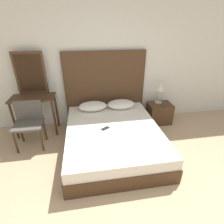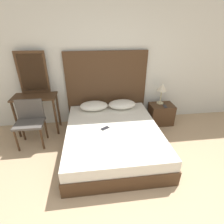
{
  "view_description": "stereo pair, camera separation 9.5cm",
  "coord_description": "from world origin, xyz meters",
  "px_view_note": "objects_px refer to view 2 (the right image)",
  "views": [
    {
      "loc": [
        -0.49,
        -0.85,
        2.07
      ],
      "look_at": [
        -0.05,
        1.81,
        0.68
      ],
      "focal_mm": 28.0,
      "sensor_mm": 36.0,
      "label": 1
    },
    {
      "loc": [
        -0.4,
        -0.86,
        2.07
      ],
      "look_at": [
        -0.05,
        1.81,
        0.68
      ],
      "focal_mm": 28.0,
      "sensor_mm": 36.0,
      "label": 2
    }
  ],
  "objects_px": {
    "bed": "(113,137)",
    "phone_on_nightstand": "(165,106)",
    "phone_on_bed": "(105,128)",
    "table_lamp": "(162,88)",
    "vanity_desk": "(36,104)",
    "nightstand": "(161,114)",
    "chair": "(30,119)"
  },
  "relations": [
    {
      "from": "bed",
      "to": "phone_on_nightstand",
      "type": "bearing_deg",
      "value": 27.58
    },
    {
      "from": "phone_on_nightstand",
      "to": "phone_on_bed",
      "type": "bearing_deg",
      "value": -154.04
    },
    {
      "from": "table_lamp",
      "to": "vanity_desk",
      "type": "height_order",
      "value": "table_lamp"
    },
    {
      "from": "nightstand",
      "to": "vanity_desk",
      "type": "xyz_separation_m",
      "value": [
        -2.63,
        0.02,
        0.39
      ]
    },
    {
      "from": "nightstand",
      "to": "phone_on_nightstand",
      "type": "distance_m",
      "value": 0.25
    },
    {
      "from": "phone_on_nightstand",
      "to": "nightstand",
      "type": "bearing_deg",
      "value": 105.2
    },
    {
      "from": "bed",
      "to": "table_lamp",
      "type": "height_order",
      "value": "table_lamp"
    },
    {
      "from": "nightstand",
      "to": "vanity_desk",
      "type": "bearing_deg",
      "value": 179.62
    },
    {
      "from": "table_lamp",
      "to": "phone_on_nightstand",
      "type": "height_order",
      "value": "table_lamp"
    },
    {
      "from": "phone_on_bed",
      "to": "vanity_desk",
      "type": "xyz_separation_m",
      "value": [
        -1.3,
        0.77,
        0.19
      ]
    },
    {
      "from": "phone_on_nightstand",
      "to": "chair",
      "type": "bearing_deg",
      "value": -173.93
    },
    {
      "from": "phone_on_bed",
      "to": "chair",
      "type": "xyz_separation_m",
      "value": [
        -1.33,
        0.37,
        0.07
      ]
    },
    {
      "from": "bed",
      "to": "table_lamp",
      "type": "xyz_separation_m",
      "value": [
        1.17,
        0.81,
        0.6
      ]
    },
    {
      "from": "bed",
      "to": "vanity_desk",
      "type": "height_order",
      "value": "vanity_desk"
    },
    {
      "from": "nightstand",
      "to": "chair",
      "type": "height_order",
      "value": "chair"
    },
    {
      "from": "bed",
      "to": "chair",
      "type": "relative_size",
      "value": 2.33
    },
    {
      "from": "phone_on_bed",
      "to": "phone_on_nightstand",
      "type": "relative_size",
      "value": 1.02
    },
    {
      "from": "nightstand",
      "to": "chair",
      "type": "xyz_separation_m",
      "value": [
        -2.66,
        -0.38,
        0.28
      ]
    },
    {
      "from": "table_lamp",
      "to": "chair",
      "type": "height_order",
      "value": "table_lamp"
    },
    {
      "from": "bed",
      "to": "phone_on_bed",
      "type": "distance_m",
      "value": 0.26
    },
    {
      "from": "bed",
      "to": "phone_on_bed",
      "type": "xyz_separation_m",
      "value": [
        -0.14,
        -0.02,
        0.22
      ]
    },
    {
      "from": "nightstand",
      "to": "chair",
      "type": "bearing_deg",
      "value": -171.86
    },
    {
      "from": "nightstand",
      "to": "vanity_desk",
      "type": "relative_size",
      "value": 0.62
    },
    {
      "from": "bed",
      "to": "table_lamp",
      "type": "relative_size",
      "value": 4.29
    },
    {
      "from": "phone_on_nightstand",
      "to": "chair",
      "type": "distance_m",
      "value": 2.7
    },
    {
      "from": "bed",
      "to": "nightstand",
      "type": "distance_m",
      "value": 1.4
    },
    {
      "from": "nightstand",
      "to": "phone_on_nightstand",
      "type": "xyz_separation_m",
      "value": [
        0.03,
        -0.09,
        0.23
      ]
    },
    {
      "from": "vanity_desk",
      "to": "chair",
      "type": "relative_size",
      "value": 0.98
    },
    {
      "from": "nightstand",
      "to": "chair",
      "type": "distance_m",
      "value": 2.7
    },
    {
      "from": "phone_on_bed",
      "to": "nightstand",
      "type": "relative_size",
      "value": 0.32
    },
    {
      "from": "bed",
      "to": "vanity_desk",
      "type": "bearing_deg",
      "value": 152.5
    },
    {
      "from": "bed",
      "to": "vanity_desk",
      "type": "relative_size",
      "value": 2.39
    }
  ]
}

